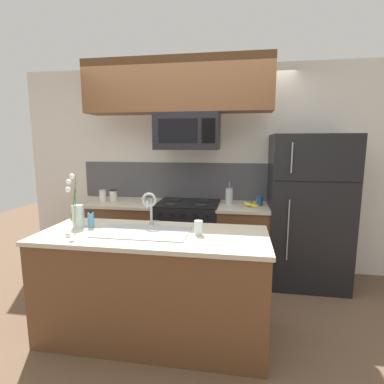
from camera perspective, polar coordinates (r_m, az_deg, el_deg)
name	(u,v)px	position (r m, az deg, el deg)	size (l,w,h in m)	color
ground_plane	(172,312)	(3.18, -3.78, -21.88)	(10.00, 10.00, 0.00)	brown
rear_partition	(215,170)	(3.95, 4.49, 4.28)	(5.20, 0.10, 2.60)	silver
splash_band	(192,181)	(3.95, 0.05, 2.12)	(3.00, 0.01, 0.48)	#4C4C51
back_counter_left	(128,236)	(4.00, -12.12, -8.18)	(0.85, 0.65, 0.91)	brown
back_counter_right	(243,242)	(3.74, 9.60, -9.35)	(0.62, 0.65, 0.91)	brown
stove_range	(188,239)	(3.79, -0.75, -8.88)	(0.76, 0.64, 0.93)	black
microwave	(188,132)	(3.58, -0.85, 11.44)	(0.74, 0.40, 0.42)	black
upper_cabinet_band	(177,86)	(3.63, -2.93, 19.50)	(2.17, 0.34, 0.60)	brown
refrigerator	(307,210)	(3.73, 21.10, -3.31)	(0.88, 0.74, 1.74)	black
storage_jar_tall	(103,196)	(3.99, -16.65, -0.65)	(0.08, 0.08, 0.15)	silver
storage_jar_medium	(113,195)	(3.98, -14.77, -0.60)	(0.09, 0.09, 0.14)	silver
banana_bunch	(252,205)	(3.56, 11.27, -2.42)	(0.19, 0.12, 0.08)	yellow
french_press	(229,196)	(3.66, 7.08, -0.75)	(0.09, 0.09, 0.27)	silver
coffee_tin	(260,201)	(3.67, 12.74, -1.60)	(0.08, 0.08, 0.11)	#1E5184
island_counter	(154,285)	(2.68, -7.31, -17.10)	(1.89, 0.77, 0.91)	brown
kitchen_sink	(143,241)	(2.56, -9.30, -9.12)	(0.76, 0.41, 0.16)	#ADAFB5
sink_faucet	(150,204)	(2.67, -8.06, -2.35)	(0.14, 0.14, 0.31)	#B7BABF
dish_soap_bottle	(91,220)	(2.78, -18.69, -5.03)	(0.06, 0.05, 0.16)	#4C93C6
drinking_glass	(198,228)	(2.43, 1.23, -6.83)	(0.07, 0.07, 0.12)	silver
flower_vase	(77,214)	(2.80, -21.05, -3.96)	(0.14, 0.17, 0.49)	silver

